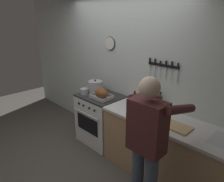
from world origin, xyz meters
TOP-DOWN VIEW (x-y plane):
  - ground_plane at (0.00, 0.00)m, footprint 8.00×8.00m
  - wall_back at (-0.00, 1.35)m, footprint 6.00×0.13m
  - counter_block at (1.21, 0.99)m, footprint 2.03×0.65m
  - stove at (-0.22, 0.99)m, footprint 0.76×0.67m
  - person_cook at (1.27, 0.32)m, footprint 0.51×0.63m
  - roasting_pan at (-0.09, 0.90)m, footprint 0.35×0.26m
  - stock_pot at (-0.40, 1.03)m, footprint 0.26×0.26m
  - saucepan at (-0.46, 0.82)m, footprint 0.13×0.13m
  - cutting_board at (1.28, 0.90)m, footprint 0.36×0.24m
  - bottle_soy_sauce at (0.43, 1.12)m, footprint 0.06×0.06m
  - bottle_olive_oil at (0.83, 1.22)m, footprint 0.07×0.07m
  - bottle_hot_sauce at (0.45, 1.19)m, footprint 0.06×0.06m
  - bottle_cooking_oil at (0.71, 1.05)m, footprint 0.06×0.06m

SIDE VIEW (x-z plane):
  - ground_plane at x=0.00m, z-range 0.00..0.00m
  - stove at x=-0.22m, z-range 0.00..0.90m
  - counter_block at x=1.21m, z-range 0.01..0.91m
  - cutting_board at x=1.28m, z-range 0.90..0.92m
  - person_cook at x=1.27m, z-range 0.12..1.78m
  - saucepan at x=-0.46m, z-range 0.90..1.01m
  - bottle_hot_sauce at x=0.45m, z-range 0.89..1.05m
  - roasting_pan at x=-0.09m, z-range 0.89..1.08m
  - bottle_soy_sauce at x=0.43m, z-range 0.88..1.10m
  - bottle_cooking_oil at x=0.71m, z-range 0.88..1.12m
  - stock_pot at x=-0.40m, z-range 0.89..1.13m
  - bottle_olive_oil at x=0.83m, z-range 0.88..1.15m
  - wall_back at x=0.00m, z-range 0.00..2.60m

